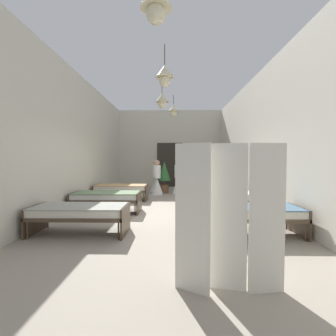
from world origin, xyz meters
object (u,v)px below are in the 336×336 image
object	(u,v)px
bed_left_row_2	(121,188)
privacy_screen	(229,218)
bed_left_row_1	(107,197)
nurse_near_aisle	(178,181)
bed_right_row_2	(216,189)
bed_right_row_1	(229,197)
bed_left_row_0	(80,212)
nurse_mid_aisle	(156,180)
potted_plant	(164,174)
nurse_far_aisle	(157,182)
bed_right_row_0	(252,213)

from	to	relation	value
bed_left_row_2	privacy_screen	world-z (taller)	privacy_screen
bed_left_row_1	bed_left_row_2	size ratio (longest dim) A/B	1.00
nurse_near_aisle	bed_right_row_2	bearing A→B (deg)	47.88
privacy_screen	bed_right_row_1	bearing A→B (deg)	86.61
bed_left_row_0	bed_left_row_2	xyz separation A→B (m)	(0.00, 3.80, 0.00)
bed_right_row_2	nurse_near_aisle	xyz separation A→B (m)	(-1.36, 1.70, 0.09)
nurse_mid_aisle	privacy_screen	size ratio (longest dim) A/B	0.87
bed_right_row_2	nurse_mid_aisle	bearing A→B (deg)	136.83
nurse_near_aisle	potted_plant	xyz separation A→B (m)	(-0.61, 0.13, 0.33)
nurse_far_aisle	privacy_screen	distance (m)	7.36
bed_left_row_2	nurse_mid_aisle	distance (m)	2.49
nurse_far_aisle	privacy_screen	size ratio (longest dim) A/B	0.87
bed_right_row_2	privacy_screen	distance (m)	5.90
bed_left_row_0	bed_right_row_2	distance (m)	5.15
bed_left_row_0	nurse_mid_aisle	bearing A→B (deg)	79.57
nurse_far_aisle	potted_plant	xyz separation A→B (m)	(0.29, 0.41, 0.33)
bed_left_row_1	nurse_near_aisle	distance (m)	4.18
bed_left_row_1	nurse_far_aisle	distance (m)	3.55
bed_right_row_0	bed_left_row_0	bearing A→B (deg)	180.00
bed_left_row_0	bed_right_row_0	distance (m)	3.48
bed_right_row_1	privacy_screen	bearing A→B (deg)	-103.66
potted_plant	bed_left_row_0	bearing A→B (deg)	-105.02
nurse_far_aisle	bed_right_row_0	bearing A→B (deg)	121.03
bed_right_row_0	potted_plant	size ratio (longest dim) A/B	1.34
bed_right_row_2	nurse_far_aisle	xyz separation A→B (m)	(-2.26, 1.43, 0.09)
bed_right_row_1	bed_right_row_2	bearing A→B (deg)	90.00
nurse_mid_aisle	nurse_far_aisle	bearing A→B (deg)	97.44
bed_right_row_0	privacy_screen	distance (m)	2.26
nurse_mid_aisle	bed_left_row_0	bearing A→B (deg)	78.81
bed_right_row_0	bed_left_row_1	world-z (taller)	same
nurse_far_aisle	nurse_near_aisle	bearing A→B (deg)	-155.23
bed_right_row_1	bed_left_row_2	xyz separation A→B (m)	(-3.48, 1.90, 0.00)
bed_right_row_1	nurse_far_aisle	size ratio (longest dim) A/B	1.28
bed_left_row_0	bed_right_row_2	bearing A→B (deg)	47.53
bed_left_row_0	nurse_far_aisle	xyz separation A→B (m)	(1.22, 5.23, 0.09)
bed_left_row_1	bed_left_row_2	distance (m)	1.90
nurse_near_aisle	potted_plant	bearing A→B (deg)	-92.71
nurse_far_aisle	nurse_mid_aisle	bearing A→B (deg)	-74.12
bed_left_row_1	bed_right_row_1	bearing A→B (deg)	0.00
bed_right_row_1	nurse_far_aisle	xyz separation A→B (m)	(-2.26, 3.33, 0.09)
bed_left_row_0	bed_right_row_1	distance (m)	3.96
bed_left_row_2	bed_left_row_1	bearing A→B (deg)	-90.00
bed_right_row_2	nurse_far_aisle	size ratio (longest dim) A/B	1.28
bed_left_row_1	privacy_screen	world-z (taller)	privacy_screen
nurse_far_aisle	potted_plant	distance (m)	0.60
bed_right_row_1	bed_right_row_2	size ratio (longest dim) A/B	1.00
bed_right_row_0	bed_left_row_2	bearing A→B (deg)	132.47
privacy_screen	nurse_near_aisle	bearing A→B (deg)	103.36
bed_left_row_1	bed_right_row_0	bearing A→B (deg)	-28.64
bed_left_row_2	nurse_near_aisle	distance (m)	2.72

